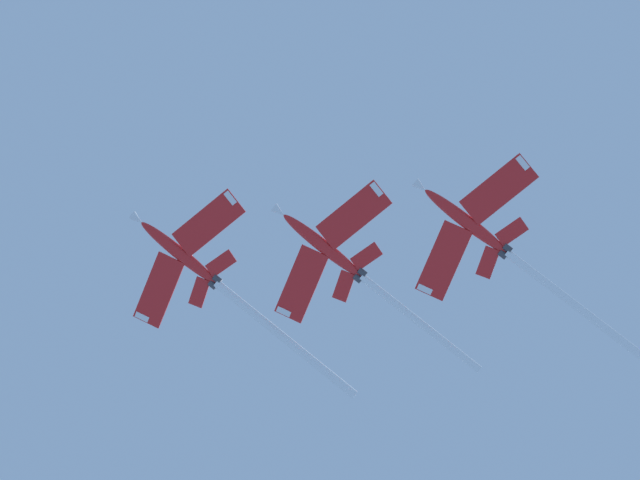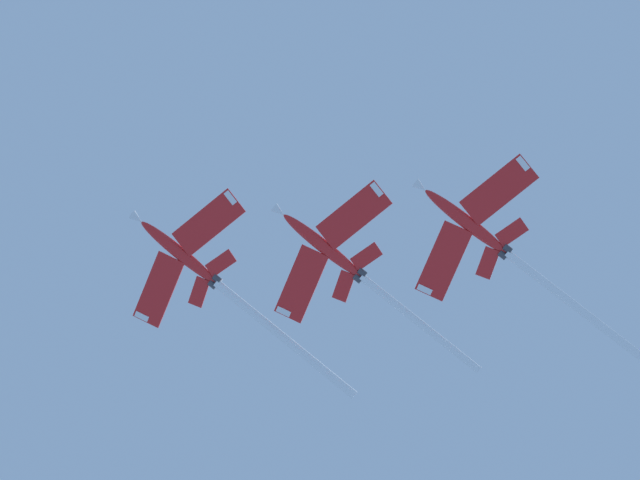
# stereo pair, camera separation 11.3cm
# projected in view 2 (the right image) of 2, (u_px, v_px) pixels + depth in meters

# --- Properties ---
(jet_lead) EXTENTS (19.80, 34.02, 9.80)m
(jet_lead) POSITION_uv_depth(u_px,v_px,m) (216.00, 282.00, 163.64)
(jet_lead) COLOR red
(jet_second) EXTENTS (19.82, 30.19, 9.07)m
(jet_second) POSITION_uv_depth(u_px,v_px,m) (346.00, 265.00, 160.11)
(jet_second) COLOR red
(jet_third) EXTENTS (19.84, 33.98, 9.61)m
(jet_third) POSITION_uv_depth(u_px,v_px,m) (502.00, 249.00, 156.12)
(jet_third) COLOR red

